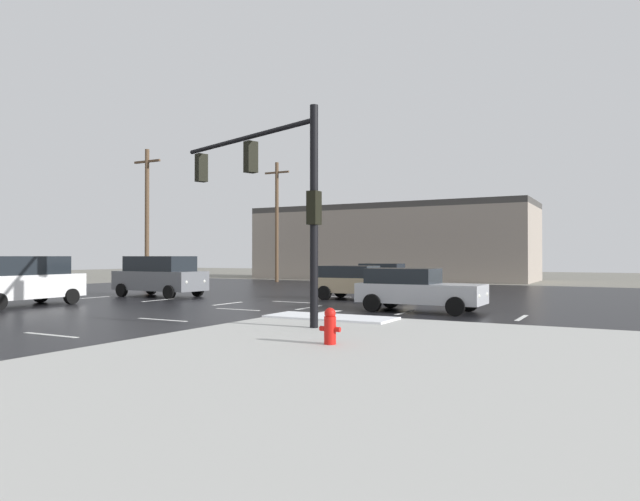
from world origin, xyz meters
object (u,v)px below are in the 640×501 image
(sedan_silver, at_px, (416,289))
(fire_hydrant, at_px, (330,326))
(sedan_tan, at_px, (359,282))
(utility_pole_distant, at_px, (277,219))
(sedan_blue, at_px, (389,276))
(utility_pole_far, at_px, (147,215))
(suv_grey, at_px, (160,275))
(traffic_signal_mast, at_px, (272,183))
(suv_white, at_px, (21,280))

(sedan_silver, bearing_deg, fire_hydrant, -82.18)
(sedan_tan, height_order, utility_pole_distant, utility_pole_distant)
(sedan_blue, distance_m, utility_pole_far, 16.26)
(sedan_tan, distance_m, suv_grey, 10.09)
(utility_pole_far, relative_size, utility_pole_distant, 0.96)
(fire_hydrant, distance_m, sedan_blue, 23.19)
(fire_hydrant, bearing_deg, sedan_tan, 111.89)
(sedan_tan, xyz_separation_m, utility_pole_distant, (-13.41, 13.89, 4.11))
(suv_grey, distance_m, sedan_silver, 13.96)
(sedan_silver, xyz_separation_m, utility_pole_far, (-20.92, 7.51, 3.90))
(sedan_tan, relative_size, sedan_blue, 1.00)
(traffic_signal_mast, xyz_separation_m, suv_grey, (-11.60, 7.52, -3.09))
(fire_hydrant, relative_size, suv_grey, 0.16)
(utility_pole_far, xyz_separation_m, utility_pole_distant, (3.28, 10.65, 0.21))
(suv_white, xyz_separation_m, sedan_blue, (8.74, 18.38, -0.24))
(utility_pole_distant, bearing_deg, sedan_silver, -45.83)
(suv_white, bearing_deg, sedan_blue, -26.85)
(traffic_signal_mast, bearing_deg, suv_white, 16.21)
(suv_grey, height_order, sedan_silver, suv_grey)
(traffic_signal_mast, bearing_deg, fire_hydrant, 158.53)
(traffic_signal_mast, relative_size, sedan_silver, 1.37)
(traffic_signal_mast, relative_size, fire_hydrant, 7.86)
(sedan_tan, bearing_deg, suv_grey, -164.68)
(sedan_tan, distance_m, sedan_blue, 8.88)
(fire_hydrant, bearing_deg, utility_pole_distant, 124.58)
(traffic_signal_mast, distance_m, suv_grey, 14.16)
(sedan_tan, height_order, sedan_blue, same)
(utility_pole_far, bearing_deg, sedan_tan, -11.00)
(traffic_signal_mast, distance_m, suv_white, 12.94)
(traffic_signal_mast, xyz_separation_m, sedan_blue, (-3.80, 19.07, -3.33))
(suv_white, xyz_separation_m, sedan_silver, (14.84, 5.43, -0.24))
(sedan_blue, bearing_deg, suv_grey, -126.20)
(sedan_silver, bearing_deg, traffic_signal_mast, -109.85)
(suv_white, distance_m, sedan_blue, 20.35)
(suv_grey, distance_m, utility_pole_distant, 17.61)
(traffic_signal_mast, height_order, suv_white, traffic_signal_mast)
(sedan_silver, bearing_deg, utility_pole_far, 160.93)
(sedan_tan, distance_m, suv_white, 14.37)
(suv_grey, bearing_deg, sedan_blue, 57.91)
(fire_hydrant, height_order, utility_pole_far, utility_pole_far)
(fire_hydrant, bearing_deg, sedan_blue, 108.17)
(suv_white, xyz_separation_m, utility_pole_far, (-6.08, 12.94, 3.66))
(utility_pole_distant, bearing_deg, fire_hydrant, -55.42)
(suv_grey, bearing_deg, sedan_silver, -3.81)
(sedan_tan, bearing_deg, suv_white, -138.79)
(traffic_signal_mast, bearing_deg, sedan_tan, -60.10)
(suv_grey, bearing_deg, utility_pole_far, 140.89)
(traffic_signal_mast, distance_m, sedan_silver, 7.33)
(traffic_signal_mast, relative_size, suv_grey, 1.28)
(traffic_signal_mast, distance_m, utility_pole_far, 23.09)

